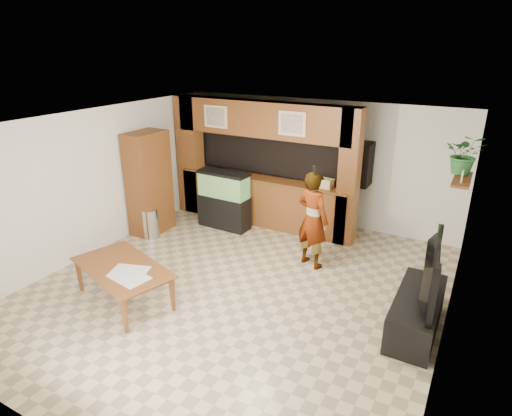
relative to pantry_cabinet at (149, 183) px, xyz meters
The scene contains 21 objects.
floor 3.08m from the pantry_cabinet, 21.51° to the right, with size 6.50×6.50×0.00m, color tan.
ceiling 3.30m from the pantry_cabinet, 21.51° to the right, with size 6.50×6.50×0.00m, color white.
wall_back 3.48m from the pantry_cabinet, 38.99° to the left, with size 6.00×6.00×0.00m, color silver.
wall_left 1.14m from the pantry_cabinet, 105.74° to the right, with size 6.50×6.50×0.00m, color silver.
wall_right 5.80m from the pantry_cabinet, 10.57° to the right, with size 6.50×6.50×0.00m, color silver.
partition 2.37m from the pantry_cabinet, 41.92° to the left, with size 4.20×0.99×2.60m.
wall_clock 0.91m from the pantry_cabinet, 166.43° to the right, with size 0.05×0.25×0.25m.
wall_shelf 5.66m from the pantry_cabinet, ahead, with size 0.25×0.90×0.04m, color brown.
pantry_cabinet is the anchor object (origin of this frame).
trash_can 0.80m from the pantry_cabinet, 54.90° to the right, with size 0.33×0.33×0.60m, color #B2B2B7.
aquarium 1.55m from the pantry_cabinet, 36.59° to the left, with size 1.09×0.41×1.21m.
tv_stand 5.46m from the pantry_cabinet, ahead, with size 0.56×1.52×0.51m, color black.
television 5.41m from the pantry_cabinet, ahead, with size 1.38×0.18×0.80m, color black.
photo_frame 5.64m from the pantry_cabinet, ahead, with size 0.03×0.14×0.18m, color tan.
potted_plant 5.73m from the pantry_cabinet, 11.67° to the left, with size 0.57×0.49×0.63m, color #29672E.
person 3.43m from the pantry_cabinet, ahead, with size 0.62×0.41×1.71m, color #9E7756.
microphone 3.55m from the pantry_cabinet, ahead, with size 0.04×0.04×0.18m, color black.
dining_table 2.72m from the pantry_cabinet, 58.19° to the right, with size 1.63×0.91×0.57m, color brown.
newspaper_a 2.97m from the pantry_cabinet, 53.94° to the right, with size 0.53×0.38×0.01m, color silver.
newspaper_b 2.79m from the pantry_cabinet, 54.69° to the right, with size 0.52×0.38×0.01m, color silver.
counter_box 3.49m from the pantry_cabinet, 23.42° to the left, with size 0.28×0.19×0.19m, color tan.
Camera 1 is at (3.10, -5.04, 3.64)m, focal length 30.00 mm.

